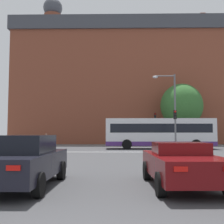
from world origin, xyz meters
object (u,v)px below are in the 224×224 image
object	(u,v)px
bus_crossing_lead	(159,133)
street_lamp_junction	(171,104)
car_saloon_left	(22,161)
car_roadster_right	(181,164)
pedestrian_waiting	(46,138)
traffic_light_far_right	(155,124)
traffic_light_near_right	(175,123)

from	to	relation	value
bus_crossing_lead	street_lamp_junction	distance (m)	4.88
bus_crossing_lead	street_lamp_junction	xyz separation A→B (m)	(0.47, -4.09, 2.62)
car_saloon_left	street_lamp_junction	world-z (taller)	street_lamp_junction
car_roadster_right	bus_crossing_lead	xyz separation A→B (m)	(2.51, 20.92, 1.00)
bus_crossing_lead	pedestrian_waiting	bearing A→B (deg)	-123.58
traffic_light_far_right	traffic_light_near_right	bearing A→B (deg)	-89.79
car_roadster_right	bus_crossing_lead	distance (m)	21.09
car_roadster_right	street_lamp_junction	xyz separation A→B (m)	(2.98, 16.83, 3.62)
car_saloon_left	traffic_light_near_right	xyz separation A→B (m)	(8.09, 16.41, 1.71)
street_lamp_junction	car_saloon_left	bearing A→B (deg)	-114.87
car_roadster_right	traffic_light_near_right	distance (m)	16.70
car_roadster_right	pedestrian_waiting	distance (m)	32.69
car_roadster_right	pedestrian_waiting	size ratio (longest dim) A/B	2.77
traffic_light_near_right	traffic_light_far_right	bearing A→B (deg)	90.21
traffic_light_near_right	pedestrian_waiting	xyz separation A→B (m)	(-15.09, 14.18, -1.58)
pedestrian_waiting	car_saloon_left	bearing A→B (deg)	-135.85
bus_crossing_lead	street_lamp_junction	size ratio (longest dim) A/B	1.59
car_saloon_left	pedestrian_waiting	bearing A→B (deg)	103.25
bus_crossing_lead	pedestrian_waiting	world-z (taller)	bus_crossing_lead
bus_crossing_lead	pedestrian_waiting	size ratio (longest dim) A/B	7.06
car_roadster_right	traffic_light_near_right	world-z (taller)	traffic_light_near_right
car_roadster_right	traffic_light_far_right	size ratio (longest dim) A/B	1.02
bus_crossing_lead	traffic_light_far_right	xyz separation A→B (m)	(0.66, 7.95, 1.22)
bus_crossing_lead	car_roadster_right	bearing A→B (deg)	-6.84
car_roadster_right	street_lamp_junction	size ratio (longest dim) A/B	0.63
bus_crossing_lead	street_lamp_junction	bearing A→B (deg)	6.62
car_saloon_left	traffic_light_near_right	distance (m)	18.38
car_roadster_right	bus_crossing_lead	bearing A→B (deg)	81.63
car_saloon_left	traffic_light_far_right	world-z (taller)	traffic_light_far_right
bus_crossing_lead	traffic_light_near_right	world-z (taller)	traffic_light_near_right
car_saloon_left	street_lamp_junction	bearing A→B (deg)	65.50
traffic_light_near_right	street_lamp_junction	size ratio (longest dim) A/B	0.52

